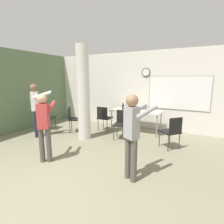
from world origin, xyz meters
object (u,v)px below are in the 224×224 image
object	(u,v)px
chair_near_pillar	(74,117)
person_playing_front	(44,122)
bottle_on_table	(123,107)
person_watching_back	(36,106)
chair_table_front	(122,122)
chair_by_left_wall	(46,115)
person_playing_side	(133,131)
folding_table	(136,112)
chair_mid_room	(172,130)
chair_table_left	(104,117)

from	to	relation	value
chair_near_pillar	person_playing_front	bearing A→B (deg)	-66.06
bottle_on_table	person_watching_back	size ratio (longest dim) A/B	0.15
person_playing_front	person_watching_back	bearing A→B (deg)	145.20
chair_table_front	chair_by_left_wall	distance (m)	2.90
chair_near_pillar	person_playing_side	xyz separation A→B (m)	(2.87, -1.82, 0.42)
folding_table	chair_mid_room	distance (m)	1.74
chair_mid_room	chair_table_front	xyz separation A→B (m)	(-1.50, 0.16, 0.00)
chair_table_left	person_watching_back	distance (m)	2.24
person_playing_side	chair_mid_room	bearing A→B (deg)	77.45
chair_table_left	person_playing_side	world-z (taller)	person_playing_side
chair_table_left	person_playing_side	size ratio (longest dim) A/B	0.55
chair_near_pillar	chair_table_front	bearing A→B (deg)	4.87
chair_by_left_wall	chair_near_pillar	bearing A→B (deg)	10.30
folding_table	chair_by_left_wall	distance (m)	3.27
chair_mid_room	person_playing_front	world-z (taller)	person_playing_front
chair_table_front	person_playing_side	xyz separation A→B (m)	(1.10, -1.97, 0.42)
person_playing_side	person_watching_back	xyz separation A→B (m)	(-3.55, 0.89, 0.05)
person_watching_back	folding_table	bearing A→B (deg)	37.31
person_playing_front	folding_table	bearing A→B (deg)	72.10
chair_by_left_wall	chair_near_pillar	xyz separation A→B (m)	(1.11, 0.20, 0.00)
chair_table_left	chair_near_pillar	world-z (taller)	same
folding_table	person_playing_front	world-z (taller)	person_playing_front
bottle_on_table	chair_table_front	size ratio (longest dim) A/B	0.29
chair_by_left_wall	person_watching_back	world-z (taller)	person_watching_back
person_playing_side	chair_table_front	bearing A→B (deg)	119.19
chair_table_left	person_playing_front	bearing A→B (deg)	-89.32
chair_table_left	chair_by_left_wall	world-z (taller)	same
chair_table_front	person_playing_front	bearing A→B (deg)	-111.40
folding_table	person_playing_front	bearing A→B (deg)	-107.90
chair_by_left_wall	person_playing_side	distance (m)	4.32
folding_table	person_watching_back	world-z (taller)	person_watching_back
chair_table_left	person_playing_front	size ratio (longest dim) A/B	0.57
folding_table	bottle_on_table	distance (m)	0.49
person_watching_back	chair_near_pillar	bearing A→B (deg)	53.58
bottle_on_table	chair_table_front	bearing A→B (deg)	-68.53
bottle_on_table	person_playing_front	world-z (taller)	person_playing_front
bottle_on_table	person_playing_front	distance (m)	3.07
folding_table	person_watching_back	xyz separation A→B (m)	(-2.59, -1.97, 0.28)
chair_mid_room	chair_near_pillar	xyz separation A→B (m)	(-3.27, 0.01, 0.00)
chair_table_front	chair_near_pillar	xyz separation A→B (m)	(-1.77, -0.15, 0.00)
chair_near_pillar	bottle_on_table	bearing A→B (deg)	34.41
bottle_on_table	chair_table_left	bearing A→B (deg)	-145.42
person_playing_front	chair_table_front	bearing A→B (deg)	68.60
person_playing_side	folding_table	bearing A→B (deg)	108.64
chair_near_pillar	person_watching_back	size ratio (longest dim) A/B	0.52
chair_mid_room	person_watching_back	bearing A→B (deg)	-166.90
person_watching_back	chair_mid_room	bearing A→B (deg)	13.10
bottle_on_table	chair_table_front	world-z (taller)	bottle_on_table
chair_mid_room	chair_near_pillar	bearing A→B (deg)	179.79
chair_table_front	chair_near_pillar	bearing A→B (deg)	-175.13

